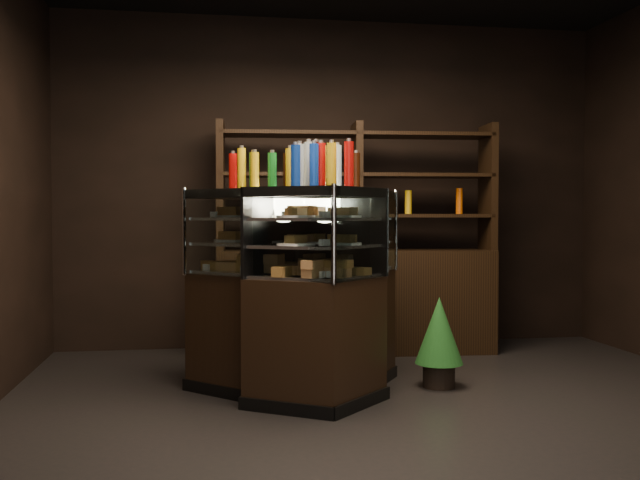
# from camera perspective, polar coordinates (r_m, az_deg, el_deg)

# --- Properties ---
(ground) EXTENTS (5.00, 5.00, 0.00)m
(ground) POSITION_cam_1_polar(r_m,az_deg,el_deg) (4.35, 7.15, -14.10)
(ground) COLOR black
(ground) RESTS_ON ground
(room_shell) EXTENTS (5.02, 5.02, 3.01)m
(room_shell) POSITION_cam_1_polar(r_m,az_deg,el_deg) (4.24, 7.26, 11.98)
(room_shell) COLOR black
(room_shell) RESTS_ON ground
(display_case) EXTENTS (1.57, 1.42, 1.39)m
(display_case) POSITION_cam_1_polar(r_m,az_deg,el_deg) (4.84, -1.23, -6.77)
(display_case) COLOR black
(display_case) RESTS_ON ground
(food_display) EXTENTS (1.16, 1.08, 0.43)m
(food_display) POSITION_cam_1_polar(r_m,az_deg,el_deg) (4.78, -1.22, 0.01)
(food_display) COLOR #BA7F43
(food_display) RESTS_ON display_case
(bottles_top) EXTENTS (0.99, 0.94, 0.30)m
(bottles_top) POSITION_cam_1_polar(r_m,az_deg,el_deg) (4.79, -1.25, 5.78)
(bottles_top) COLOR #D8590A
(bottles_top) RESTS_ON display_case
(potted_conifer) EXTENTS (0.34, 0.34, 0.72)m
(potted_conifer) POSITION_cam_1_polar(r_m,az_deg,el_deg) (5.08, 9.51, -7.03)
(potted_conifer) COLOR black
(potted_conifer) RESTS_ON ground
(back_shelving) EXTENTS (2.42, 0.58, 2.00)m
(back_shelving) POSITION_cam_1_polar(r_m,az_deg,el_deg) (6.23, 2.94, -3.52)
(back_shelving) COLOR black
(back_shelving) RESTS_ON ground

